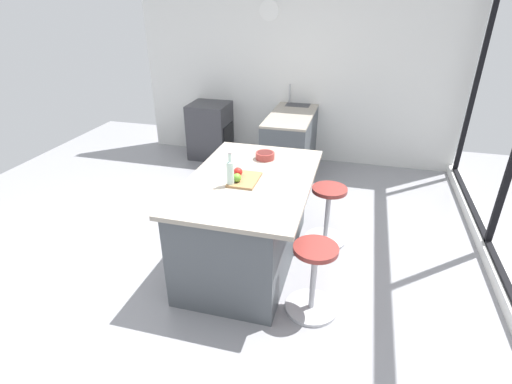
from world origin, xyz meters
The scene contains 12 objects.
ground_plane centered at (0.00, 0.00, 0.00)m, with size 8.11×8.11×0.00m, color gray.
interior_partition_left centered at (-3.12, 0.00, 1.45)m, with size 0.15×4.83×2.89m.
sink_cabinet centered at (-2.77, 0.08, 0.45)m, with size 2.04×0.60×1.18m.
oven_range centered at (-2.77, -1.29, 0.43)m, with size 0.60×0.61×0.87m.
kitchen_island centered at (-0.20, 0.06, 0.46)m, with size 1.72×1.10×0.90m.
stool_by_window centered at (-0.74, 0.79, 0.30)m, with size 0.44×0.44×0.63m.
stool_middle centered at (0.34, 0.79, 0.30)m, with size 0.44×0.44×0.63m.
cutting_board centered at (-0.13, 0.07, 0.91)m, with size 0.36×0.24×0.02m, color olive.
apple_green centered at (-0.05, 0.03, 0.96)m, with size 0.08×0.08×0.08m, color #609E2D.
apple_red centered at (-0.17, 0.00, 0.96)m, with size 0.08×0.08×0.08m, color red.
water_bottle centered at (0.00, -0.01, 1.03)m, with size 0.06×0.06×0.31m.
fruit_bowl centered at (-0.68, 0.12, 0.94)m, with size 0.19×0.19×0.07m.
Camera 1 is at (2.93, 1.01, 2.40)m, focal length 27.70 mm.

